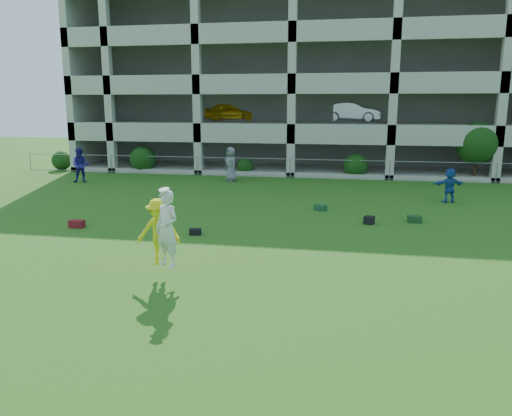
% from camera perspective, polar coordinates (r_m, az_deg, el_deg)
% --- Properties ---
extents(ground, '(100.00, 100.00, 0.00)m').
position_cam_1_polar(ground, '(13.10, -6.15, -8.54)').
color(ground, '#235114').
rests_on(ground, ground).
extents(bystander_a, '(1.18, 1.06, 2.01)m').
position_cam_1_polar(bystander_a, '(30.89, -19.40, 4.63)').
color(bystander_a, navy).
rests_on(bystander_a, ground).
extents(bystander_c, '(1.15, 1.17, 2.04)m').
position_cam_1_polar(bystander_c, '(29.56, -2.89, 5.01)').
color(bystander_c, slate).
rests_on(bystander_c, ground).
extents(bystander_d, '(1.57, 0.94, 1.62)m').
position_cam_1_polar(bystander_d, '(24.90, 21.25, 2.43)').
color(bystander_d, '#224C9C').
rests_on(bystander_d, ground).
extents(bag_red_a, '(0.55, 0.31, 0.28)m').
position_cam_1_polar(bag_red_a, '(19.79, -19.79, -1.72)').
color(bag_red_a, '#530E0E').
rests_on(bag_red_a, ground).
extents(bag_black_b, '(0.43, 0.30, 0.22)m').
position_cam_1_polar(bag_black_b, '(17.75, -6.96, -2.71)').
color(bag_black_b, black).
rests_on(bag_black_b, ground).
extents(bag_green_c, '(0.54, 0.40, 0.26)m').
position_cam_1_polar(bag_green_c, '(20.39, 17.66, -1.22)').
color(bag_green_c, '#133516').
rests_on(bag_green_c, ground).
extents(crate_d, '(0.45, 0.45, 0.30)m').
position_cam_1_polar(crate_d, '(19.66, 12.80, -1.36)').
color(crate_d, black).
rests_on(crate_d, ground).
extents(bag_green_g, '(0.57, 0.46, 0.25)m').
position_cam_1_polar(bag_green_g, '(21.74, 7.38, 0.03)').
color(bag_green_g, '#14381F').
rests_on(bag_green_g, ground).
extents(frisbee_contest, '(1.39, 1.11, 2.13)m').
position_cam_1_polar(frisbee_contest, '(13.17, -10.74, -2.57)').
color(frisbee_contest, yellow).
rests_on(frisbee_contest, ground).
extents(parking_garage, '(30.00, 14.00, 12.00)m').
position_cam_1_polar(parking_garage, '(39.63, 5.60, 13.96)').
color(parking_garage, '#9E998C').
rests_on(parking_garage, ground).
extents(fence, '(36.06, 0.06, 1.20)m').
position_cam_1_polar(fence, '(31.20, 3.94, 4.61)').
color(fence, gray).
rests_on(fence, ground).
extents(shrub_row, '(34.38, 2.52, 3.50)m').
position_cam_1_polar(shrub_row, '(31.60, 12.46, 6.09)').
color(shrub_row, '#163D11').
rests_on(shrub_row, ground).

